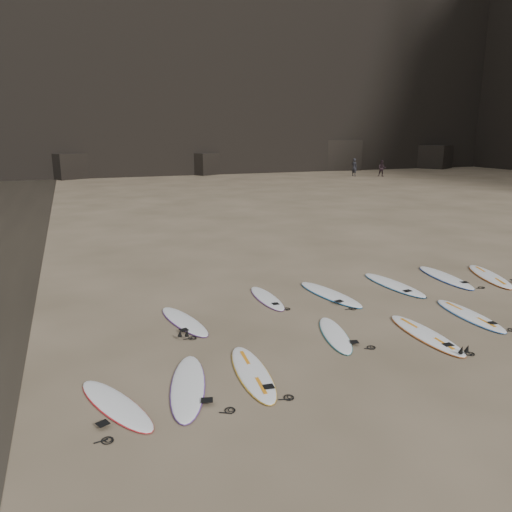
{
  "coord_description": "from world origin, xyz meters",
  "views": [
    {
      "loc": [
        -5.81,
        -9.2,
        4.69
      ],
      "look_at": [
        -1.4,
        2.64,
        1.5
      ],
      "focal_mm": 35.0,
      "sensor_mm": 36.0,
      "label": 1
    }
  ],
  "objects_px": {
    "surfboard_0": "(188,386)",
    "surfboard_8": "(394,284)",
    "surfboard_7": "(330,294)",
    "surfboard_11": "(116,404)",
    "surfboard_2": "(335,334)",
    "surfboard_1": "(253,372)",
    "surfboard_5": "(184,321)",
    "surfboard_6": "(267,298)",
    "person_b": "(382,168)",
    "surfboard_9": "(445,277)",
    "surfboard_3": "(426,334)",
    "surfboard_4": "(469,315)",
    "surfboard_10": "(490,276)",
    "person_a": "(354,167)"
  },
  "relations": [
    {
      "from": "surfboard_0",
      "to": "surfboard_8",
      "type": "xyz_separation_m",
      "value": [
        7.41,
        3.98,
        0.0
      ]
    },
    {
      "from": "surfboard_7",
      "to": "surfboard_11",
      "type": "bearing_deg",
      "value": -157.62
    },
    {
      "from": "surfboard_2",
      "to": "surfboard_8",
      "type": "distance_m",
      "value": 4.56
    },
    {
      "from": "surfboard_8",
      "to": "surfboard_1",
      "type": "bearing_deg",
      "value": -151.56
    },
    {
      "from": "surfboard_5",
      "to": "surfboard_8",
      "type": "bearing_deg",
      "value": -6.72
    },
    {
      "from": "surfboard_1",
      "to": "surfboard_7",
      "type": "relative_size",
      "value": 0.92
    },
    {
      "from": "surfboard_2",
      "to": "surfboard_11",
      "type": "height_order",
      "value": "surfboard_11"
    },
    {
      "from": "surfboard_2",
      "to": "surfboard_6",
      "type": "height_order",
      "value": "same"
    },
    {
      "from": "person_b",
      "to": "surfboard_8",
      "type": "bearing_deg",
      "value": -90.62
    },
    {
      "from": "surfboard_9",
      "to": "surfboard_3",
      "type": "bearing_deg",
      "value": -129.75
    },
    {
      "from": "surfboard_4",
      "to": "surfboard_9",
      "type": "bearing_deg",
      "value": 62.93
    },
    {
      "from": "surfboard_3",
      "to": "surfboard_11",
      "type": "xyz_separation_m",
      "value": [
        -7.11,
        -0.64,
        -0.01
      ]
    },
    {
      "from": "surfboard_3",
      "to": "surfboard_5",
      "type": "height_order",
      "value": "surfboard_3"
    },
    {
      "from": "surfboard_9",
      "to": "surfboard_8",
      "type": "bearing_deg",
      "value": -171.74
    },
    {
      "from": "surfboard_2",
      "to": "surfboard_10",
      "type": "distance_m",
      "value": 7.55
    },
    {
      "from": "surfboard_4",
      "to": "surfboard_3",
      "type": "bearing_deg",
      "value": -157.55
    },
    {
      "from": "surfboard_6",
      "to": "surfboard_7",
      "type": "height_order",
      "value": "surfboard_7"
    },
    {
      "from": "surfboard_3",
      "to": "surfboard_7",
      "type": "xyz_separation_m",
      "value": [
        -0.68,
        3.41,
        0.0
      ]
    },
    {
      "from": "surfboard_0",
      "to": "surfboard_5",
      "type": "distance_m",
      "value": 3.32
    },
    {
      "from": "surfboard_6",
      "to": "surfboard_9",
      "type": "relative_size",
      "value": 0.81
    },
    {
      "from": "surfboard_2",
      "to": "surfboard_7",
      "type": "bearing_deg",
      "value": 78.62
    },
    {
      "from": "surfboard_0",
      "to": "surfboard_10",
      "type": "distance_m",
      "value": 11.52
    },
    {
      "from": "surfboard_7",
      "to": "person_a",
      "type": "bearing_deg",
      "value": 47.99
    },
    {
      "from": "surfboard_11",
      "to": "surfboard_10",
      "type": "bearing_deg",
      "value": -5.63
    },
    {
      "from": "person_b",
      "to": "surfboard_9",
      "type": "bearing_deg",
      "value": -88.1
    },
    {
      "from": "surfboard_0",
      "to": "surfboard_6",
      "type": "xyz_separation_m",
      "value": [
        3.26,
        4.19,
        -0.01
      ]
    },
    {
      "from": "surfboard_10",
      "to": "person_b",
      "type": "relative_size",
      "value": 1.65
    },
    {
      "from": "surfboard_3",
      "to": "surfboard_7",
      "type": "bearing_deg",
      "value": 102.63
    },
    {
      "from": "surfboard_5",
      "to": "surfboard_10",
      "type": "distance_m",
      "value": 10.28
    },
    {
      "from": "surfboard_7",
      "to": "surfboard_1",
      "type": "bearing_deg",
      "value": -144.86
    },
    {
      "from": "surfboard_11",
      "to": "surfboard_3",
      "type": "bearing_deg",
      "value": -17.96
    },
    {
      "from": "surfboard_11",
      "to": "person_a",
      "type": "distance_m",
      "value": 47.28
    },
    {
      "from": "surfboard_3",
      "to": "surfboard_10",
      "type": "bearing_deg",
      "value": 33.46
    },
    {
      "from": "surfboard_2",
      "to": "surfboard_10",
      "type": "relative_size",
      "value": 0.79
    },
    {
      "from": "surfboard_5",
      "to": "surfboard_6",
      "type": "height_order",
      "value": "surfboard_5"
    },
    {
      "from": "surfboard_4",
      "to": "surfboard_2",
      "type": "bearing_deg",
      "value": -177.8
    },
    {
      "from": "surfboard_11",
      "to": "surfboard_6",
      "type": "bearing_deg",
      "value": 20.64
    },
    {
      "from": "surfboard_1",
      "to": "surfboard_11",
      "type": "relative_size",
      "value": 1.09
    },
    {
      "from": "surfboard_11",
      "to": "person_a",
      "type": "bearing_deg",
      "value": 30.72
    },
    {
      "from": "surfboard_9",
      "to": "surfboard_11",
      "type": "relative_size",
      "value": 1.2
    },
    {
      "from": "surfboard_4",
      "to": "surfboard_11",
      "type": "relative_size",
      "value": 1.09
    },
    {
      "from": "surfboard_5",
      "to": "surfboard_8",
      "type": "distance_m",
      "value": 6.8
    },
    {
      "from": "surfboard_0",
      "to": "surfboard_1",
      "type": "xyz_separation_m",
      "value": [
        1.32,
        0.07,
        -0.0
      ]
    },
    {
      "from": "surfboard_6",
      "to": "surfboard_2",
      "type": "bearing_deg",
      "value": -79.41
    },
    {
      "from": "surfboard_0",
      "to": "surfboard_7",
      "type": "distance_m",
      "value": 6.4
    },
    {
      "from": "surfboard_4",
      "to": "surfboard_5",
      "type": "relative_size",
      "value": 1.06
    },
    {
      "from": "surfboard_3",
      "to": "surfboard_4",
      "type": "height_order",
      "value": "surfboard_3"
    },
    {
      "from": "surfboard_9",
      "to": "person_b",
      "type": "bearing_deg",
      "value": 64.6
    },
    {
      "from": "surfboard_0",
      "to": "surfboard_3",
      "type": "xyz_separation_m",
      "value": [
        5.78,
        0.44,
        0.0
      ]
    },
    {
      "from": "surfboard_2",
      "to": "person_b",
      "type": "bearing_deg",
      "value": 69.36
    }
  ]
}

